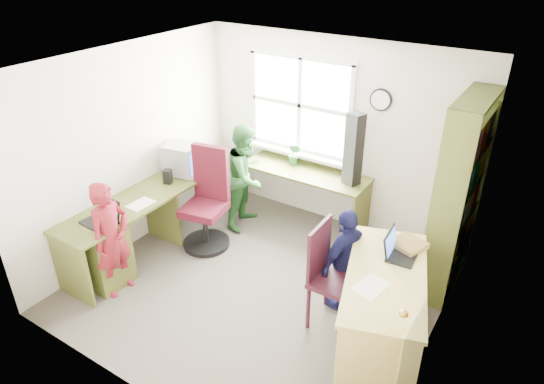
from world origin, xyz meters
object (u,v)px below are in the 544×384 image
(cd_tower, at_px, (354,149))
(person_green, at_px, (247,176))
(wooden_chair, at_px, (330,272))
(person_navy, at_px, (346,260))
(l_desk, at_px, (150,227))
(crt_monitor, at_px, (183,159))
(laptop_left, at_px, (103,217))
(person_red, at_px, (112,239))
(laptop_right, at_px, (398,250))
(bookshelf, at_px, (457,201))
(swivel_chair, at_px, (207,204))
(potted_plant, at_px, (294,154))
(right_desk, at_px, (384,295))

(cd_tower, bearing_deg, person_green, -142.68)
(wooden_chair, relative_size, person_navy, 0.95)
(wooden_chair, distance_m, person_navy, 0.28)
(l_desk, distance_m, crt_monitor, 0.98)
(crt_monitor, height_order, person_navy, crt_monitor)
(person_green, bearing_deg, cd_tower, -77.18)
(l_desk, height_order, laptop_left, laptop_left)
(person_green, bearing_deg, person_navy, -120.01)
(wooden_chair, bearing_deg, person_red, -160.78)
(person_red, bearing_deg, laptop_right, -70.72)
(bookshelf, distance_m, swivel_chair, 2.81)
(crt_monitor, xyz_separation_m, person_green, (0.63, 0.47, -0.26))
(l_desk, bearing_deg, wooden_chair, 5.44)
(person_navy, bearing_deg, cd_tower, -140.91)
(laptop_right, distance_m, person_red, 2.85)
(swivel_chair, height_order, wooden_chair, swivel_chair)
(bookshelf, height_order, swivel_chair, bookshelf)
(swivel_chair, distance_m, person_navy, 1.91)
(potted_plant, xyz_separation_m, person_green, (-0.41, -0.49, -0.22))
(cd_tower, height_order, person_red, cd_tower)
(wooden_chair, xyz_separation_m, person_navy, (0.03, 0.28, -0.02))
(cd_tower, relative_size, person_navy, 0.78)
(person_navy, bearing_deg, potted_plant, -117.74)
(potted_plant, bearing_deg, wooden_chair, -50.01)
(swivel_chair, height_order, person_red, person_red)
(crt_monitor, height_order, person_red, person_red)
(l_desk, relative_size, swivel_chair, 2.38)
(swivel_chair, distance_m, cd_tower, 1.86)
(swivel_chair, xyz_separation_m, crt_monitor, (-0.50, 0.17, 0.42))
(swivel_chair, bearing_deg, bookshelf, 6.50)
(l_desk, height_order, bookshelf, bookshelf)
(right_desk, distance_m, potted_plant, 2.52)
(wooden_chair, height_order, crt_monitor, crt_monitor)
(laptop_right, relative_size, cd_tower, 0.39)
(cd_tower, bearing_deg, person_navy, -47.88)
(crt_monitor, distance_m, cd_tower, 2.09)
(right_desk, distance_m, bookshelf, 1.41)
(right_desk, height_order, crt_monitor, crt_monitor)
(laptop_left, distance_m, laptop_right, 2.99)
(laptop_left, distance_m, person_navy, 2.55)
(right_desk, bearing_deg, person_navy, 128.84)
(person_green, bearing_deg, person_red, 163.18)
(person_red, bearing_deg, swivel_chair, -13.43)
(potted_plant, bearing_deg, person_red, -108.44)
(bookshelf, relative_size, wooden_chair, 1.95)
(laptop_left, bearing_deg, potted_plant, 71.00)
(right_desk, bearing_deg, swivel_chair, 150.51)
(right_desk, xyz_separation_m, laptop_left, (-2.86, -0.63, 0.20))
(person_red, xyz_separation_m, person_navy, (2.15, 1.07, -0.07))
(person_red, distance_m, person_navy, 2.40)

